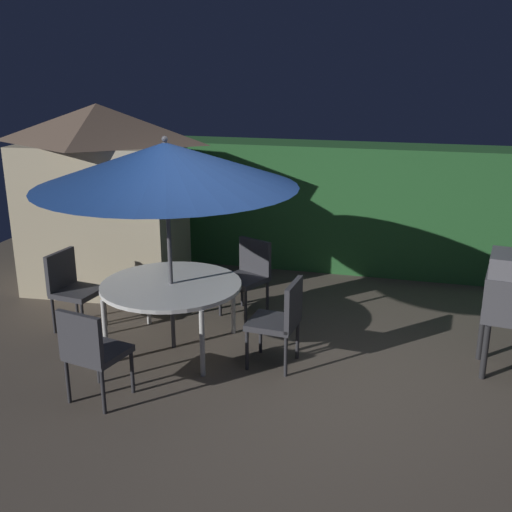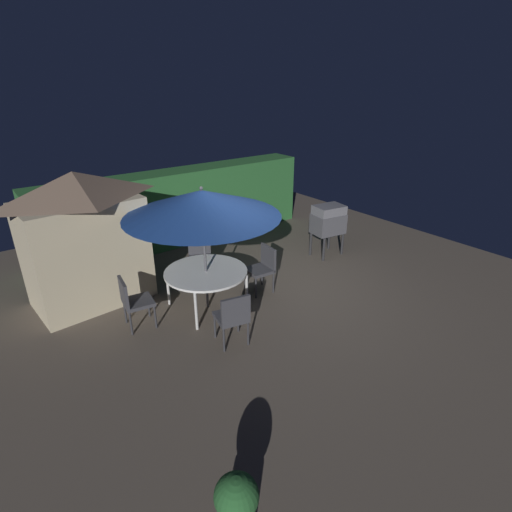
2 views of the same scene
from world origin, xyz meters
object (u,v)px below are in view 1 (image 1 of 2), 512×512
Objects in this scene: patio_table at (171,288)px; chair_toward_house at (248,272)px; chair_toward_hedge at (281,317)px; chair_near_shed at (71,285)px; patio_umbrella at (166,165)px; garden_shed at (103,197)px; chair_far_side at (91,349)px.

patio_table is 1.24m from chair_toward_house.
chair_near_shed is at bearing 173.40° from chair_toward_hedge.
patio_umbrella is 2.91× the size of chair_near_shed.
garden_shed is at bearing 135.35° from patio_table.
chair_near_shed reaches higher than patio_table.
chair_near_shed is 1.00× the size of chair_toward_hedge.
patio_umbrella reaches higher than chair_near_shed.
chair_toward_house reaches higher than patio_table.
chair_far_side is at bearing -108.54° from chair_toward_house.
garden_shed is at bearing 149.15° from chair_toward_hedge.
chair_toward_hedge is at bearing -5.15° from patio_umbrella.
chair_near_shed is 2.50m from chair_toward_hedge.
patio_umbrella reaches higher than chair_far_side.
garden_shed is 3.28m from chair_toward_hedge.
chair_toward_hedge is at bearing -6.60° from chair_near_shed.
patio_table is at bearing -4.76° from patio_umbrella.
chair_near_shed is (-1.29, 0.18, -1.44)m from patio_umbrella.
patio_table is 1.28m from patio_umbrella.
garden_shed reaches higher than chair_toward_house.
garden_shed is 2.69× the size of chair_toward_hedge.
chair_toward_house is at bearing 27.42° from chair_near_shed.
garden_shed reaches higher than patio_table.
chair_near_shed is 1.73m from chair_far_side.
chair_near_shed is 1.00× the size of chair_toward_house.
patio_table is at bearing 174.85° from chair_toward_hedge.
chair_toward_house is at bearing 118.77° from chair_toward_hedge.
garden_shed is 2.23m from chair_toward_house.
garden_shed is at bearing 101.04° from chair_near_shed.
patio_table is 1.25m from chair_far_side.
garden_shed is 0.92× the size of patio_umbrella.
chair_toward_hedge and chair_toward_house have the same top height.
patio_umbrella is 1.90m from chair_far_side.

